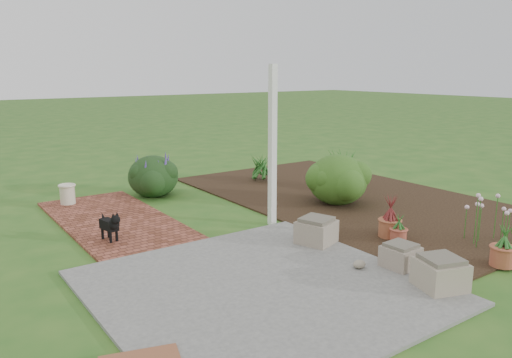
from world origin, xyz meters
TOP-DOWN VIEW (x-y plane):
  - ground at (0.00, 0.00)m, footprint 80.00×80.00m
  - concrete_patio at (-1.25, -1.75)m, footprint 3.50×3.50m
  - brick_path at (-1.70, 1.75)m, footprint 1.60×3.50m
  - garden_bed at (2.50, 0.50)m, footprint 4.00×7.00m
  - veranda_post at (0.30, 0.10)m, footprint 0.10×0.10m
  - stone_trough_near at (0.35, -2.94)m, footprint 0.59×0.59m
  - stone_trough_mid at (0.48, -2.28)m, footprint 0.40×0.40m
  - stone_trough_far at (0.22, -1.03)m, footprint 0.59×0.59m
  - black_dog at (-2.10, 0.70)m, footprint 0.19×0.47m
  - cream_ceramic_urn at (-2.05, 3.12)m, footprint 0.26×0.26m
  - evergreen_shrub at (2.00, 0.38)m, footprint 1.27×1.27m
  - agapanthus_clump_back at (2.90, 1.21)m, footprint 1.10×1.10m
  - agapanthus_clump_front at (1.99, 2.75)m, footprint 0.97×0.97m
  - pink_flower_patch at (2.42, -2.56)m, footprint 1.35×1.35m
  - terracotta_pot_bronze at (1.29, -1.43)m, footprint 0.34×0.34m
  - terracotta_pot_small_left at (1.22, -1.65)m, footprint 0.24×0.24m
  - terracotta_pot_small_right at (1.56, -2.98)m, footprint 0.32×0.32m
  - purple_flowering_bush at (-0.47, 2.91)m, footprint 1.23×1.23m

SIDE VIEW (x-z plane):
  - ground at x=0.00m, z-range 0.00..0.00m
  - garden_bed at x=2.50m, z-range 0.00..0.03m
  - concrete_patio at x=-1.25m, z-range 0.00..0.04m
  - brick_path at x=-1.70m, z-range 0.00..0.04m
  - terracotta_pot_small_left at x=1.22m, z-range 0.03..0.22m
  - terracotta_pot_small_right at x=1.56m, z-range 0.03..0.28m
  - terracotta_pot_bronze at x=1.29m, z-range 0.03..0.29m
  - stone_trough_mid at x=0.48m, z-range 0.04..0.30m
  - stone_trough_far at x=0.22m, z-range 0.04..0.35m
  - stone_trough_near at x=0.35m, z-range 0.04..0.35m
  - cream_ceramic_urn at x=-2.05m, z-range 0.04..0.39m
  - black_dog at x=-2.10m, z-range 0.08..0.49m
  - agapanthus_clump_front at x=1.99m, z-range 0.03..0.73m
  - pink_flower_patch at x=2.42m, z-range 0.03..0.76m
  - purple_flowering_bush at x=-0.47m, z-range 0.00..0.82m
  - agapanthus_clump_back at x=2.90m, z-range 0.03..0.95m
  - evergreen_shrub at x=2.00m, z-range 0.03..0.95m
  - veranda_post at x=0.30m, z-range 0.00..2.50m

